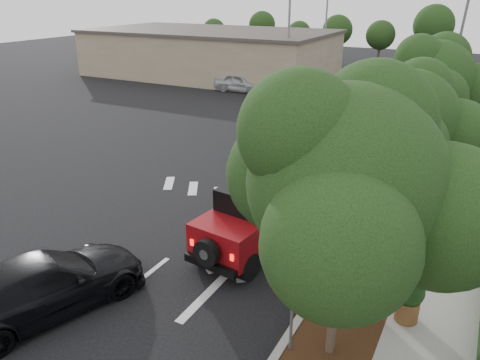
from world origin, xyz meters
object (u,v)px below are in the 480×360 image
Objects in this scene: red_jeep at (254,218)px; silver_suv_ahead at (363,152)px; black_suv_oncoming at (44,285)px; speed_hump_sign at (292,296)px.

red_jeep is 0.79× the size of silver_suv_ahead.
silver_suv_ahead is (1.16, 8.79, -0.33)m from red_jeep.
black_suv_oncoming is 2.32× the size of speed_hump_sign.
black_suv_oncoming is 6.26m from speed_hump_sign.
silver_suv_ahead is 12.66m from speed_hump_sign.
black_suv_oncoming is at bearing -167.61° from speed_hump_sign.
red_jeep is 8.87m from silver_suv_ahead.
silver_suv_ahead reaches higher than black_suv_oncoming.
black_suv_oncoming is (-3.28, -5.17, -0.33)m from red_jeep.
red_jeep is at bearing -104.07° from black_suv_oncoming.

